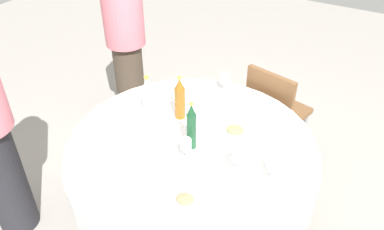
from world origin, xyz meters
The scene contains 19 objects.
ground_plane centered at (0.00, 0.00, 0.00)m, with size 10.00×10.00×0.00m, color gray.
dining_table centered at (0.00, 0.00, 0.60)m, with size 1.55×1.55×0.74m.
bottle_clear_far centered at (-0.41, 0.12, 0.87)m, with size 0.07×0.07×0.28m.
bottle_amber_outer centered at (-0.20, 0.18, 0.88)m, with size 0.07×0.07×0.30m.
bottle_dark_green_left centered at (0.02, -0.04, 0.89)m, with size 0.06×0.06×0.31m.
wine_glass_mid centered at (0.04, -0.14, 0.83)m, with size 0.06×0.06×0.13m.
wine_glass_north centered at (-0.10, 0.63, 0.83)m, with size 0.07×0.07×0.13m.
wine_glass_right centered at (-0.04, -0.57, 0.84)m, with size 0.07×0.07×0.14m.
wine_glass_rear centered at (0.34, -0.07, 0.83)m, with size 0.07×0.07×0.13m.
wine_glass_near centered at (0.53, -0.04, 0.83)m, with size 0.07×0.07×0.13m.
plate_near centered at (-0.16, -0.16, 0.75)m, with size 0.23×0.23×0.02m.
plate_front centered at (0.25, 0.53, 0.75)m, with size 0.22×0.22×0.02m.
plate_west centered at (0.19, 0.21, 0.75)m, with size 0.25×0.25×0.04m.
plate_east centered at (0.21, -0.43, 0.75)m, with size 0.21×0.21×0.04m.
fork_outer centered at (-0.30, 0.47, 0.74)m, with size 0.18×0.02×0.01m, color silver.
fork_left centered at (0.43, -0.24, 0.74)m, with size 0.18×0.02×0.01m, color silver.
folded_napkin centered at (-0.59, -0.09, 0.75)m, with size 0.12×0.12×0.02m, color white.
person_outer centered at (-1.13, 0.79, 0.81)m, with size 0.34×0.34×1.54m.
chair_rear centered at (0.21, 0.91, 0.52)m, with size 0.48×0.48×0.87m.
Camera 1 is at (0.92, -1.56, 2.24)m, focal length 36.14 mm.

